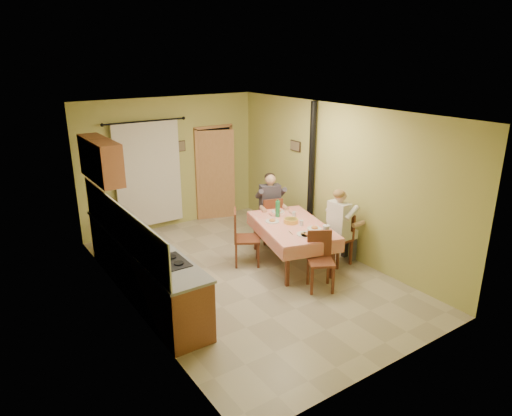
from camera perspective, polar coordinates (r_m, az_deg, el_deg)
floor at (r=7.99m, az=-1.09°, el=-8.35°), size 4.00×6.00×0.01m
room_shell at (r=7.34m, az=-1.18°, el=4.39°), size 4.04×6.04×2.82m
kitchen_run at (r=7.43m, az=-14.02°, el=-7.02°), size 0.64×3.64×1.56m
upper_cabinets at (r=8.11m, az=-18.88°, el=5.72°), size 0.35×1.40×0.70m
curtain at (r=9.76m, az=-13.28°, el=4.17°), size 1.70×0.07×2.22m
doorway at (r=10.46m, az=-5.09°, el=4.38°), size 0.96×0.32×2.15m
dining_table at (r=8.29m, az=4.47°, el=-4.45°), size 1.54×2.06×0.76m
tableware at (r=8.06m, az=4.99°, el=-1.83°), size 0.65×1.68×0.33m
chair_far at (r=9.24m, az=1.81°, el=-2.51°), size 0.50×0.50×0.95m
chair_near at (r=7.50m, az=8.03°, el=-7.97°), size 0.54×0.54×0.95m
chair_right at (r=8.42m, az=10.29°, el=-5.01°), size 0.39×0.39×0.94m
chair_left at (r=8.28m, az=-1.26°, el=-5.07°), size 0.62×0.62×1.02m
man_far at (r=9.05m, az=1.82°, el=1.00°), size 0.64×0.58×1.39m
man_right at (r=8.19m, az=10.46°, el=-1.26°), size 0.47×0.58×1.39m
stove_flue at (r=9.12m, az=6.83°, el=1.97°), size 0.24×0.24×2.80m
picture_back at (r=10.02m, az=-9.35°, el=7.65°), size 0.19×0.03×0.23m
picture_right at (r=9.41m, az=4.95°, el=7.74°), size 0.03×0.31×0.21m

